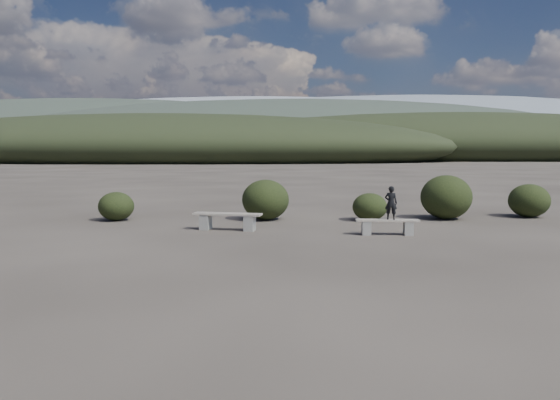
{
  "coord_description": "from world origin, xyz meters",
  "views": [
    {
      "loc": [
        -0.25,
        -9.7,
        2.34
      ],
      "look_at": [
        -0.51,
        3.5,
        1.1
      ],
      "focal_mm": 35.0,
      "sensor_mm": 36.0,
      "label": 1
    }
  ],
  "objects": [
    {
      "name": "ground",
      "position": [
        0.0,
        0.0,
        0.0
      ],
      "size": [
        1200.0,
        1200.0,
        0.0
      ],
      "primitive_type": "plane",
      "color": "#332C27",
      "rests_on": "ground"
    },
    {
      "name": "bench_left",
      "position": [
        -2.08,
        5.85,
        0.3
      ],
      "size": [
        2.03,
        0.76,
        0.5
      ],
      "rotation": [
        0.0,
        0.0,
        -0.18
      ],
      "color": "slate",
      "rests_on": "ground"
    },
    {
      "name": "bench_right",
      "position": [
        2.38,
        5.06,
        0.26
      ],
      "size": [
        1.71,
        0.41,
        0.43
      ],
      "rotation": [
        0.0,
        0.0,
        -0.03
      ],
      "color": "slate",
      "rests_on": "ground"
    },
    {
      "name": "seated_person",
      "position": [
        2.47,
        5.06,
        0.88
      ],
      "size": [
        0.38,
        0.3,
        0.91
      ],
      "primitive_type": "imported",
      "rotation": [
        0.0,
        0.0,
        2.86
      ],
      "color": "black",
      "rests_on": "bench_right"
    },
    {
      "name": "shrub_a",
      "position": [
        -5.96,
        7.91,
        0.47
      ],
      "size": [
        1.15,
        1.15,
        0.94
      ],
      "primitive_type": "ellipsoid",
      "color": "black",
      "rests_on": "ground"
    },
    {
      "name": "shrub_b",
      "position": [
        -1.09,
        8.19,
        0.67
      ],
      "size": [
        1.56,
        1.56,
        1.33
      ],
      "primitive_type": "ellipsoid",
      "color": "black",
      "rests_on": "ground"
    },
    {
      "name": "shrub_c",
      "position": [
        2.33,
        8.04,
        0.45
      ],
      "size": [
        1.13,
        1.13,
        0.9
      ],
      "primitive_type": "ellipsoid",
      "color": "black",
      "rests_on": "ground"
    },
    {
      "name": "shrub_d",
      "position": [
        4.94,
        8.53,
        0.74
      ],
      "size": [
        1.68,
        1.68,
        1.47
      ],
      "primitive_type": "ellipsoid",
      "color": "black",
      "rests_on": "ground"
    },
    {
      "name": "shrub_e",
      "position": [
        7.93,
        9.08,
        0.57
      ],
      "size": [
        1.37,
        1.37,
        1.14
      ],
      "primitive_type": "ellipsoid",
      "color": "black",
      "rests_on": "ground"
    },
    {
      "name": "mountain_ridges",
      "position": [
        -7.48,
        339.06,
        10.84
      ],
      "size": [
        500.0,
        400.0,
        56.0
      ],
      "color": "black",
      "rests_on": "ground"
    }
  ]
}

